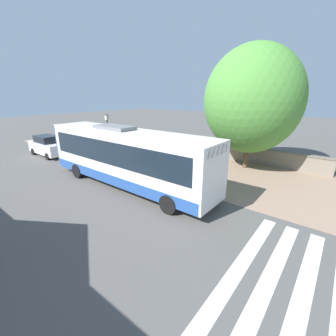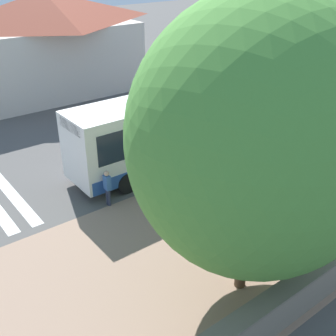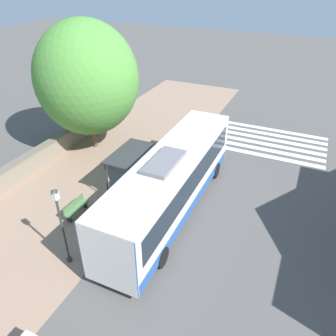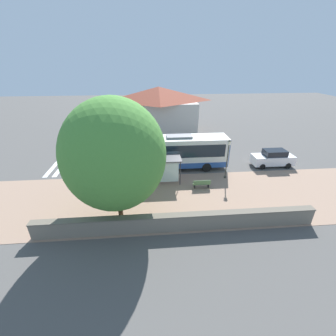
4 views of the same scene
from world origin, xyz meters
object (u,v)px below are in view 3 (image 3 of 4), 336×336
(bus_shelter, at_px, (128,158))
(pedestrian, at_px, (183,148))
(bus, at_px, (172,182))
(bench, at_px, (76,208))
(shade_tree, at_px, (87,79))
(street_lamp_near, at_px, (61,221))

(bus_shelter, relative_size, pedestrian, 2.04)
(bus, bearing_deg, bench, -151.47)
(bus, height_order, bus_shelter, bus)
(bench, relative_size, shade_tree, 0.18)
(street_lamp_near, bearing_deg, bus, 62.35)
(bus, bearing_deg, street_lamp_near, -117.65)
(bench, height_order, shade_tree, shade_tree)
(street_lamp_near, bearing_deg, bus_shelter, 93.56)
(bus, height_order, bench, bus)
(bus, distance_m, pedestrian, 5.87)
(bus_shelter, xyz_separation_m, shade_tree, (-5.20, 3.70, 3.09))
(bench, bearing_deg, shade_tree, 117.71)
(bus, distance_m, bus_shelter, 3.37)
(bus, xyz_separation_m, street_lamp_near, (-2.84, -5.41, 0.50))
(bus, xyz_separation_m, bench, (-4.66, -2.53, -1.48))
(bench, distance_m, shade_tree, 9.41)
(shade_tree, bearing_deg, street_lamp_near, -60.95)
(bus_shelter, bearing_deg, bus, -16.42)
(bus_shelter, relative_size, shade_tree, 0.37)
(bus, relative_size, street_lamp_near, 3.01)
(bench, xyz_separation_m, street_lamp_near, (1.82, -2.88, 1.98))
(bus_shelter, height_order, street_lamp_near, street_lamp_near)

